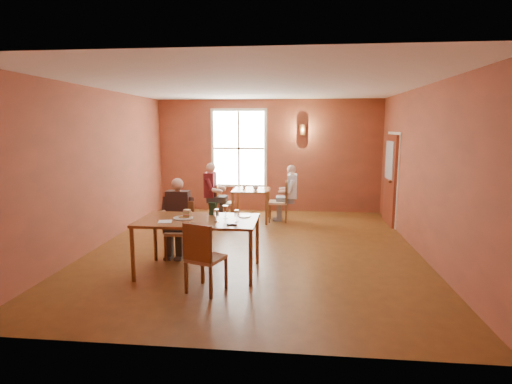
# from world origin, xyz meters

# --- Properties ---
(ground) EXTENTS (6.00, 7.00, 0.01)m
(ground) POSITION_xyz_m (0.00, 0.00, 0.00)
(ground) COLOR brown
(ground) RESTS_ON ground
(wall_back) EXTENTS (6.00, 0.04, 3.00)m
(wall_back) POSITION_xyz_m (0.00, 3.50, 1.50)
(wall_back) COLOR brown
(wall_back) RESTS_ON ground
(wall_front) EXTENTS (6.00, 0.04, 3.00)m
(wall_front) POSITION_xyz_m (0.00, -3.50, 1.50)
(wall_front) COLOR brown
(wall_front) RESTS_ON ground
(wall_left) EXTENTS (0.04, 7.00, 3.00)m
(wall_left) POSITION_xyz_m (-3.00, 0.00, 1.50)
(wall_left) COLOR brown
(wall_left) RESTS_ON ground
(wall_right) EXTENTS (0.04, 7.00, 3.00)m
(wall_right) POSITION_xyz_m (3.00, 0.00, 1.50)
(wall_right) COLOR brown
(wall_right) RESTS_ON ground
(ceiling) EXTENTS (6.00, 7.00, 0.04)m
(ceiling) POSITION_xyz_m (0.00, 0.00, 3.00)
(ceiling) COLOR white
(ceiling) RESTS_ON wall_back
(window) EXTENTS (1.36, 0.10, 1.96)m
(window) POSITION_xyz_m (-0.80, 3.45, 1.70)
(window) COLOR white
(window) RESTS_ON wall_back
(door) EXTENTS (0.12, 1.04, 2.10)m
(door) POSITION_xyz_m (2.94, 2.30, 1.05)
(door) COLOR maroon
(door) RESTS_ON ground
(wall_sconce) EXTENTS (0.16, 0.16, 0.28)m
(wall_sconce) POSITION_xyz_m (0.90, 3.40, 2.20)
(wall_sconce) COLOR brown
(wall_sconce) RESTS_ON wall_back
(main_table) EXTENTS (1.84, 1.03, 0.86)m
(main_table) POSITION_xyz_m (-0.75, -1.34, 0.43)
(main_table) COLOR brown
(main_table) RESTS_ON ground
(chair_diner_main) EXTENTS (0.43, 0.43, 0.98)m
(chair_diner_main) POSITION_xyz_m (-1.25, -0.69, 0.49)
(chair_diner_main) COLOR brown
(chair_diner_main) RESTS_ON ground
(diner_main) EXTENTS (0.53, 0.53, 1.33)m
(diner_main) POSITION_xyz_m (-1.25, -0.72, 0.67)
(diner_main) COLOR #392720
(diner_main) RESTS_ON ground
(chair_empty) EXTENTS (0.57, 0.57, 1.00)m
(chair_empty) POSITION_xyz_m (-0.47, -2.04, 0.50)
(chair_empty) COLOR #3D2713
(chair_empty) RESTS_ON ground
(plate_food) EXTENTS (0.34, 0.34, 0.04)m
(plate_food) POSITION_xyz_m (-0.99, -1.33, 0.88)
(plate_food) COLOR silver
(plate_food) RESTS_ON main_table
(sandwich) EXTENTS (0.10, 0.10, 0.12)m
(sandwich) POSITION_xyz_m (-0.93, -1.30, 0.92)
(sandwich) COLOR tan
(sandwich) RESTS_ON main_table
(goblet_a) EXTENTS (0.10, 0.10, 0.22)m
(goblet_a) POSITION_xyz_m (-0.34, -1.21, 0.97)
(goblet_a) COLOR white
(goblet_a) RESTS_ON main_table
(goblet_b) EXTENTS (0.08, 0.08, 0.20)m
(goblet_b) POSITION_xyz_m (-0.12, -1.44, 0.96)
(goblet_b) COLOR white
(goblet_b) RESTS_ON main_table
(goblet_c) EXTENTS (0.10, 0.10, 0.21)m
(goblet_c) POSITION_xyz_m (-0.43, -1.49, 0.97)
(goblet_c) COLOR white
(goblet_c) RESTS_ON main_table
(menu_stand) EXTENTS (0.14, 0.10, 0.21)m
(menu_stand) POSITION_xyz_m (-0.57, -1.04, 0.97)
(menu_stand) COLOR #19341E
(menu_stand) RESTS_ON main_table
(knife) EXTENTS (0.22, 0.06, 0.00)m
(knife) POSITION_xyz_m (-0.83, -1.59, 0.86)
(knife) COLOR silver
(knife) RESTS_ON main_table
(napkin) EXTENTS (0.24, 0.24, 0.01)m
(napkin) POSITION_xyz_m (-1.20, -1.55, 0.86)
(napkin) COLOR white
(napkin) RESTS_ON main_table
(side_plate) EXTENTS (0.21, 0.21, 0.02)m
(side_plate) POSITION_xyz_m (-0.05, -1.09, 0.87)
(side_plate) COLOR white
(side_plate) RESTS_ON main_table
(sunglasses) EXTENTS (0.14, 0.05, 0.02)m
(sunglasses) POSITION_xyz_m (-0.16, -1.67, 0.87)
(sunglasses) COLOR black
(sunglasses) RESTS_ON main_table
(second_table) EXTENTS (0.88, 0.88, 0.78)m
(second_table) POSITION_xyz_m (-0.32, 2.25, 0.39)
(second_table) COLOR brown
(second_table) RESTS_ON ground
(chair_diner_white) EXTENTS (0.43, 0.43, 0.98)m
(chair_diner_white) POSITION_xyz_m (0.33, 2.25, 0.49)
(chair_diner_white) COLOR #4E2F16
(chair_diner_white) RESTS_ON ground
(diner_white) EXTENTS (0.53, 0.53, 1.32)m
(diner_white) POSITION_xyz_m (0.36, 2.25, 0.66)
(diner_white) COLOR silver
(diner_white) RESTS_ON ground
(chair_diner_maroon) EXTENTS (0.39, 0.39, 0.89)m
(chair_diner_maroon) POSITION_xyz_m (-0.97, 2.25, 0.44)
(chair_diner_maroon) COLOR brown
(chair_diner_maroon) RESTS_ON ground
(diner_maroon) EXTENTS (0.55, 0.55, 1.37)m
(diner_maroon) POSITION_xyz_m (-1.00, 2.25, 0.69)
(diner_maroon) COLOR maroon
(diner_maroon) RESTS_ON ground
(cup_a) EXTENTS (0.13, 0.13, 0.10)m
(cup_a) POSITION_xyz_m (-0.21, 2.18, 0.83)
(cup_a) COLOR white
(cup_a) RESTS_ON second_table
(cup_b) EXTENTS (0.12, 0.12, 0.09)m
(cup_b) POSITION_xyz_m (-0.51, 2.37, 0.82)
(cup_b) COLOR silver
(cup_b) RESTS_ON second_table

